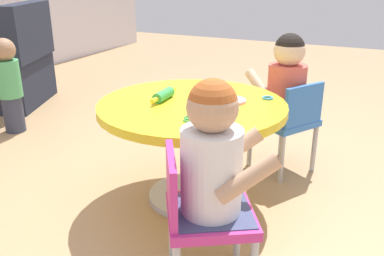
% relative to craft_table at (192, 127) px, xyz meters
% --- Properties ---
extents(ground_plane, '(10.00, 10.00, 0.00)m').
position_rel_craft_table_xyz_m(ground_plane, '(0.00, 0.00, -0.39)').
color(ground_plane, tan).
extents(craft_table, '(0.90, 0.90, 0.51)m').
position_rel_craft_table_xyz_m(craft_table, '(0.00, 0.00, 0.00)').
color(craft_table, silver).
rests_on(craft_table, ground).
extents(child_chair_left, '(0.41, 0.41, 0.54)m').
position_rel_craft_table_xyz_m(child_chair_left, '(-0.55, -0.30, -0.09)').
color(child_chair_left, '#B7B7BC').
rests_on(child_chair_left, ground).
extents(seated_child_left, '(0.41, 0.44, 0.51)m').
position_rel_craft_table_xyz_m(seated_child_left, '(-0.53, -0.34, 0.14)').
color(seated_child_left, '#3F4772').
rests_on(seated_child_left, ground).
extents(child_chair_right, '(0.41, 0.41, 0.54)m').
position_rel_craft_table_xyz_m(child_chair_right, '(0.53, -0.35, -0.09)').
color(child_chair_right, '#B7B7BC').
rests_on(child_chair_right, ground).
extents(seated_child_right, '(0.41, 0.43, 0.51)m').
position_rel_craft_table_xyz_m(seated_child_right, '(0.55, -0.31, 0.14)').
color(seated_child_right, '#3F4772').
rests_on(seated_child_right, ground).
extents(armchair_dark, '(0.93, 0.94, 0.85)m').
position_rel_craft_table_xyz_m(armchair_dark, '(0.76, 2.15, -0.08)').
color(armchair_dark, '#232838').
rests_on(armchair_dark, ground).
extents(toddler_standing, '(0.17, 0.17, 0.67)m').
position_rel_craft_table_xyz_m(toddler_standing, '(0.29, 1.57, -0.03)').
color(toddler_standing, '#33384C').
rests_on(toddler_standing, ground).
extents(rolling_pin, '(0.23, 0.06, 0.05)m').
position_rel_craft_table_xyz_m(rolling_pin, '(-0.02, 0.14, 0.15)').
color(rolling_pin, green).
rests_on(rolling_pin, craft_table).
extents(craft_scissors, '(0.10, 0.14, 0.01)m').
position_rel_craft_table_xyz_m(craft_scissors, '(-0.21, -0.11, 0.12)').
color(craft_scissors, silver).
rests_on(craft_scissors, craft_table).
extents(playdough_blob_0, '(0.13, 0.13, 0.01)m').
position_rel_craft_table_xyz_m(playdough_blob_0, '(0.09, -0.17, 0.13)').
color(playdough_blob_0, pink).
rests_on(playdough_blob_0, craft_table).
extents(cookie_cutter_0, '(0.05, 0.05, 0.01)m').
position_rel_craft_table_xyz_m(cookie_cutter_0, '(0.10, 0.03, 0.13)').
color(cookie_cutter_0, red).
rests_on(cookie_cutter_0, craft_table).
extents(cookie_cutter_1, '(0.06, 0.06, 0.01)m').
position_rel_craft_table_xyz_m(cookie_cutter_1, '(0.22, -0.30, 0.13)').
color(cookie_cutter_1, '#3F99D8').
rests_on(cookie_cutter_1, craft_table).
extents(cookie_cutter_2, '(0.06, 0.06, 0.01)m').
position_rel_craft_table_xyz_m(cookie_cutter_2, '(0.02, -0.09, 0.13)').
color(cookie_cutter_2, '#4CB259').
rests_on(cookie_cutter_2, craft_table).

